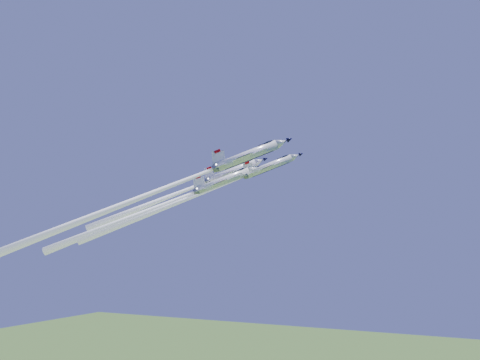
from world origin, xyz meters
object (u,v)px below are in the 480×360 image
at_px(jet_left, 183,191).
at_px(jet_right, 141,197).
at_px(jet_slot, 161,206).
at_px(jet_lead, 198,195).

relative_size(jet_left, jet_right, 0.60).
bearing_deg(jet_left, jet_slot, -41.26).
bearing_deg(jet_left, jet_right, -33.21).
bearing_deg(jet_lead, jet_left, -146.32).
distance_m(jet_lead, jet_right, 13.74).
xyz_separation_m(jet_left, jet_slot, (-1.53, -6.91, -3.87)).
distance_m(jet_lead, jet_slot, 8.75).
xyz_separation_m(jet_lead, jet_left, (-5.91, 3.09, 1.31)).
bearing_deg(jet_right, jet_left, 146.79).
distance_m(jet_right, jet_slot, 7.99).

